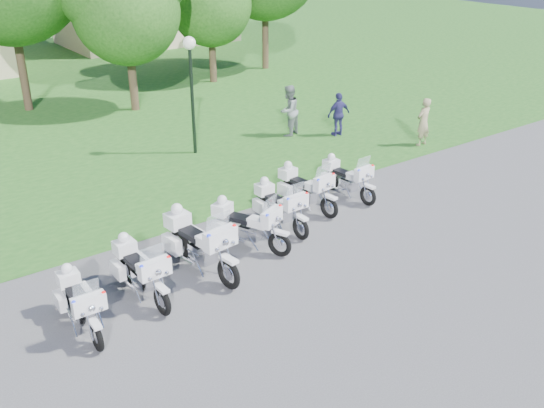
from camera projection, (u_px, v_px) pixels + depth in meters
ground at (275, 265)px, 14.56m from camera, size 100.00×100.00×0.00m
motorcycle_0 at (80, 302)px, 12.06m from camera, size 0.72×2.10×1.41m
motorcycle_1 at (140, 270)px, 13.12m from camera, size 0.77×2.27×1.52m
motorcycle_2 at (199, 242)px, 14.05m from camera, size 1.04×2.61×1.76m
motorcycle_3 at (246, 224)px, 15.11m from camera, size 1.33×2.15×1.54m
motorcycle_4 at (279, 205)px, 16.17m from camera, size 0.73×2.21×1.48m
motorcycle_5 at (305, 187)px, 17.25m from camera, size 0.91×2.24×1.51m
motorcycle_6 at (346, 177)px, 18.03m from camera, size 0.76×2.12×1.43m
lamp_post at (190, 66)px, 20.44m from camera, size 0.44×0.44×4.09m
tree_2 at (124, 0)px, 24.89m from camera, size 5.26×4.49×7.02m
building_east at (146, 11)px, 41.61m from camera, size 11.44×7.28×4.10m
bystander_a at (423, 122)px, 22.12m from camera, size 0.68×0.47×1.77m
bystander_b at (289, 111)px, 23.13m from camera, size 1.16×1.04×1.95m
bystander_c at (339, 114)px, 23.19m from camera, size 1.02×0.52×1.67m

